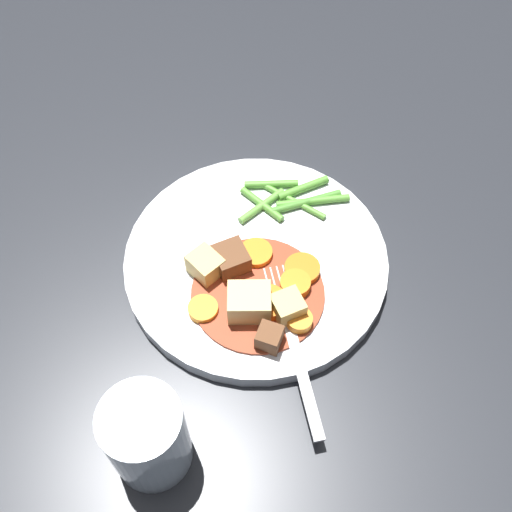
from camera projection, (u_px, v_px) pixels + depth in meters
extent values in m
plane|color=#26282D|center=(256.00, 265.00, 0.63)|extent=(3.00, 3.00, 0.00)
cylinder|color=white|center=(256.00, 260.00, 0.62)|extent=(0.26, 0.26, 0.02)
cylinder|color=#93381E|center=(258.00, 293.00, 0.59)|extent=(0.13, 0.13, 0.00)
cylinder|color=orange|center=(268.00, 303.00, 0.58)|extent=(0.05, 0.05, 0.01)
cylinder|color=orange|center=(302.00, 270.00, 0.60)|extent=(0.04, 0.04, 0.01)
cylinder|color=orange|center=(203.00, 309.00, 0.57)|extent=(0.04, 0.04, 0.01)
cylinder|color=orange|center=(257.00, 254.00, 0.61)|extent=(0.04, 0.04, 0.01)
cylinder|color=orange|center=(295.00, 285.00, 0.59)|extent=(0.04, 0.04, 0.01)
cylinder|color=orange|center=(299.00, 321.00, 0.57)|extent=(0.03, 0.03, 0.01)
cube|color=#E5CC7A|center=(250.00, 303.00, 0.57)|extent=(0.04, 0.04, 0.03)
cube|color=#DBBC6B|center=(288.00, 308.00, 0.57)|extent=(0.04, 0.04, 0.03)
cube|color=#DBBC6B|center=(206.00, 266.00, 0.59)|extent=(0.04, 0.04, 0.02)
cube|color=brown|center=(231.00, 259.00, 0.60)|extent=(0.04, 0.04, 0.02)
cube|color=brown|center=(269.00, 338.00, 0.55)|extent=(0.03, 0.03, 0.02)
cylinder|color=#4C8E33|center=(306.00, 202.00, 0.65)|extent=(0.04, 0.07, 0.01)
cylinder|color=#599E38|center=(294.00, 201.00, 0.65)|extent=(0.04, 0.07, 0.01)
cylinder|color=#599E38|center=(303.00, 188.00, 0.66)|extent=(0.04, 0.06, 0.01)
cylinder|color=#599E38|center=(313.00, 201.00, 0.65)|extent=(0.03, 0.08, 0.01)
cylinder|color=#599E38|center=(271.00, 184.00, 0.66)|extent=(0.02, 0.06, 0.01)
cylinder|color=#66AD42|center=(262.00, 206.00, 0.64)|extent=(0.05, 0.05, 0.01)
cylinder|color=#599E38|center=(265.00, 204.00, 0.65)|extent=(0.04, 0.05, 0.01)
cube|color=silver|center=(303.00, 377.00, 0.54)|extent=(0.11, 0.04, 0.00)
cube|color=silver|center=(285.00, 312.00, 0.58)|extent=(0.02, 0.03, 0.00)
cylinder|color=silver|center=(288.00, 284.00, 0.59)|extent=(0.04, 0.02, 0.00)
cylinder|color=silver|center=(281.00, 285.00, 0.59)|extent=(0.04, 0.02, 0.00)
cylinder|color=silver|center=(275.00, 286.00, 0.59)|extent=(0.04, 0.02, 0.00)
cylinder|color=silver|center=(269.00, 287.00, 0.59)|extent=(0.04, 0.02, 0.00)
cylinder|color=silver|center=(147.00, 437.00, 0.48)|extent=(0.07, 0.07, 0.09)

